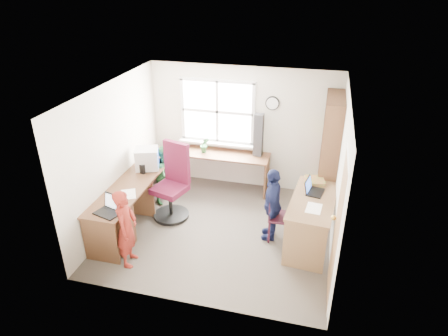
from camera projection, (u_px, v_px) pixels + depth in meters
The scene contains 19 objects.
room at pixel (222, 163), 6.28m from camera, with size 3.64×3.44×2.44m.
l_desk at pixel (139, 205), 6.59m from camera, with size 2.38×2.95×0.75m.
right_desk at pixel (312, 211), 6.18m from camera, with size 0.77×1.46×0.81m.
bookshelf at pixel (329, 158), 6.96m from camera, with size 0.30×1.02×2.10m.
swivel_chair at pixel (173, 186), 6.92m from camera, with size 0.77×0.77×1.35m.
wooden_chair at pixel (277, 213), 6.34m from camera, with size 0.39×0.39×0.87m.
crt_monitor at pixel (147, 159), 7.05m from camera, with size 0.49×0.47×0.39m.
laptop_left at pixel (110, 208), 5.85m from camera, with size 0.43×0.39×0.25m.
laptop_right at pixel (312, 189), 6.25m from camera, with size 0.33×0.37×0.23m.
speaker_a at pixel (143, 169), 6.95m from camera, with size 0.10×0.10×0.17m.
speaker_b at pixel (155, 156), 7.39m from camera, with size 0.10×0.10×0.19m.
cd_tower at pixel (259, 135), 7.47m from camera, with size 0.17×0.16×0.83m.
game_box at pixel (315, 181), 6.54m from camera, with size 0.35×0.35×0.06m.
paper_a at pixel (128, 194), 6.33m from camera, with size 0.35×0.39×0.00m.
paper_b at pixel (314, 208), 5.84m from camera, with size 0.25×0.33×0.00m.
potted_plant at pixel (204, 145), 7.71m from camera, with size 0.17×0.14×0.31m, color #2B6C36.
person_red at pixel (126, 228), 5.74m from camera, with size 0.45×0.29×1.22m, color maroon.
person_green at pixel (167, 174), 7.39m from camera, with size 0.54×0.42×1.11m, color #296736.
person_navy at pixel (272, 204), 6.31m from camera, with size 0.72×0.30×1.23m, color #151B42.
Camera 1 is at (1.44, -5.37, 3.96)m, focal length 32.00 mm.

